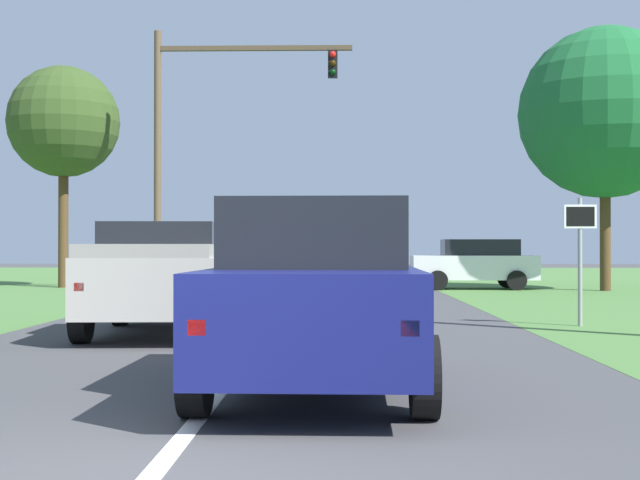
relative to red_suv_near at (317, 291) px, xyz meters
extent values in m
plane|color=#424244|center=(-0.98, 9.26, -1.01)|extent=(120.00, 120.00, 0.00)
cube|color=white|center=(-0.98, -1.74, -1.01)|extent=(0.16, 43.88, 0.01)
cube|color=navy|center=(0.00, -0.07, -0.20)|extent=(2.06, 4.93, 0.90)
cube|color=black|center=(0.00, 0.18, 0.59)|extent=(1.79, 3.06, 0.66)
cube|color=red|center=(-0.85, -2.47, -0.15)|extent=(0.14, 0.06, 0.12)
cube|color=red|center=(0.76, -2.50, -0.15)|extent=(0.14, 0.06, 0.12)
cylinder|color=black|center=(-0.96, 1.47, -0.65)|extent=(0.25, 0.72, 0.72)
cylinder|color=black|center=(1.01, 1.43, -0.65)|extent=(0.25, 0.72, 0.72)
cylinder|color=black|center=(-1.01, -1.56, -0.65)|extent=(0.25, 0.72, 0.72)
cylinder|color=black|center=(0.95, -1.60, -0.65)|extent=(0.25, 0.72, 0.72)
cube|color=#B7B2A8|center=(-2.76, 5.81, -0.15)|extent=(2.35, 5.07, 0.91)
cube|color=black|center=(-2.75, 5.57, 0.59)|extent=(1.93, 1.98, 0.56)
cube|color=#9C978F|center=(-2.68, 4.28, 0.41)|extent=(2.08, 1.99, 0.20)
cube|color=red|center=(-3.48, 3.32, -0.11)|extent=(0.14, 0.07, 0.12)
cube|color=red|center=(-1.77, 3.41, -0.11)|extent=(0.14, 0.07, 0.12)
cylinder|color=black|center=(-3.88, 7.29, -0.61)|extent=(0.29, 0.81, 0.80)
cylinder|color=black|center=(-1.80, 7.41, -0.61)|extent=(0.29, 0.81, 0.80)
cylinder|color=black|center=(-3.72, 4.22, -0.61)|extent=(0.29, 0.81, 0.80)
cylinder|color=black|center=(-1.64, 4.33, -0.61)|extent=(0.29, 0.81, 0.80)
cylinder|color=brown|center=(-5.91, 20.34, 3.37)|extent=(0.24, 0.24, 8.76)
cube|color=#4C3D2B|center=(-2.63, 20.34, 7.15)|extent=(6.56, 0.16, 0.16)
cube|color=black|center=(-0.01, 20.34, 6.60)|extent=(0.32, 0.28, 0.90)
sphere|color=red|center=(-0.01, 20.19, 6.90)|extent=(0.22, 0.22, 0.22)
sphere|color=black|center=(-0.01, 20.19, 6.60)|extent=(0.22, 0.22, 0.22)
sphere|color=black|center=(-0.01, 20.19, 6.30)|extent=(0.22, 0.22, 0.22)
cylinder|color=gray|center=(4.70, 7.35, 0.19)|extent=(0.08, 0.08, 2.39)
cube|color=white|center=(4.70, 7.32, 1.03)|extent=(0.60, 0.03, 0.44)
cube|color=black|center=(4.70, 7.30, 1.03)|extent=(0.52, 0.01, 0.36)
cylinder|color=#4C351E|center=(9.18, 20.75, 0.91)|extent=(0.36, 0.36, 3.85)
sphere|color=#1C6030|center=(9.18, 20.75, 5.01)|extent=(5.78, 5.78, 5.78)
cube|color=silver|center=(4.92, 21.91, -0.25)|extent=(4.34, 1.88, 0.84)
cube|color=black|center=(5.14, 21.91, 0.45)|extent=(2.61, 1.64, 0.56)
cube|color=red|center=(2.81, 22.68, -0.21)|extent=(0.06, 0.14, 0.12)
cube|color=red|center=(2.79, 21.18, -0.21)|extent=(0.06, 0.14, 0.12)
cylinder|color=black|center=(6.27, 22.81, -0.67)|extent=(0.68, 0.23, 0.68)
cylinder|color=black|center=(6.25, 20.98, -0.67)|extent=(0.68, 0.23, 0.68)
cylinder|color=black|center=(3.60, 22.84, -0.67)|extent=(0.68, 0.23, 0.68)
cylinder|color=black|center=(3.58, 21.01, -0.67)|extent=(0.68, 0.23, 0.68)
cylinder|color=#4C351E|center=(-9.85, 22.73, 1.26)|extent=(0.36, 0.36, 4.54)
sphere|color=#31481E|center=(-9.85, 22.73, 5.05)|extent=(4.05, 4.05, 4.05)
camera|label=1|loc=(0.23, -9.15, 0.46)|focal=49.50mm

